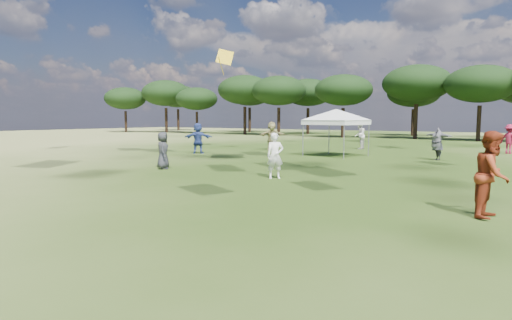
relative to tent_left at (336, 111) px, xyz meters
The scene contains 2 objects.
tent_left is the anchor object (origin of this frame).
festival_crowd 5.62m from the tent_left, ahead, with size 30.26×22.04×1.89m.
Camera 1 is at (2.40, 1.18, 2.10)m, focal length 30.00 mm.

